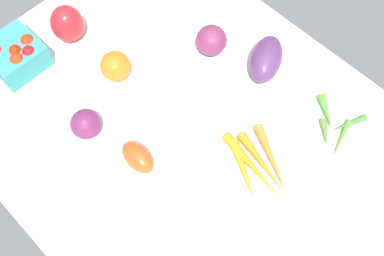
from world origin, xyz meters
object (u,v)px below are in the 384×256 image
at_px(red_onion_center, 86,124).
at_px(red_onion_near_basket, 211,40).
at_px(bell_pepper_red, 67,24).
at_px(eggplant, 265,58).
at_px(roma_tomato, 138,157).
at_px(heirloom_tomato_orange, 115,66).
at_px(carrot_bunch, 258,165).
at_px(okra_pile, 334,125).
at_px(berry_basket, 15,55).

bearing_deg(red_onion_center, red_onion_near_basket, -96.14).
bearing_deg(bell_pepper_red, eggplant, -145.79).
xyz_separation_m(roma_tomato, heirloom_tomato_orange, (0.20, -0.11, 0.01)).
relative_size(red_onion_near_basket, roma_tomato, 0.88).
xyz_separation_m(carrot_bunch, roma_tomato, (0.18, 0.17, 0.01)).
distance_m(carrot_bunch, red_onion_center, 0.37).
distance_m(carrot_bunch, heirloom_tomato_orange, 0.38).
relative_size(red_onion_center, okra_pile, 0.49).
bearing_deg(berry_basket, eggplant, -135.82).
height_order(bell_pepper_red, okra_pile, bell_pepper_red).
xyz_separation_m(berry_basket, heirloom_tomato_orange, (-0.18, -0.14, -0.00)).
distance_m(red_onion_near_basket, eggplant, 0.13).
xyz_separation_m(red_onion_near_basket, roma_tomato, (-0.09, 0.31, -0.01)).
bearing_deg(okra_pile, red_onion_center, 46.30).
distance_m(carrot_bunch, bell_pepper_red, 0.54).
distance_m(carrot_bunch, eggplant, 0.25).
height_order(carrot_bunch, okra_pile, carrot_bunch).
distance_m(red_onion_near_basket, okra_pile, 0.33).
distance_m(berry_basket, red_onion_center, 0.25).
relative_size(eggplant, okra_pile, 0.94).
distance_m(berry_basket, okra_pile, 0.72).
bearing_deg(heirloom_tomato_orange, red_onion_center, 115.33).
bearing_deg(berry_basket, carrot_bunch, -160.65).
relative_size(carrot_bunch, heirloom_tomato_orange, 2.55).
distance_m(eggplant, heirloom_tomato_orange, 0.33).
height_order(carrot_bunch, red_onion_near_basket, red_onion_near_basket).
distance_m(red_onion_center, okra_pile, 0.53).
bearing_deg(eggplant, red_onion_near_basket, -94.77).
bearing_deg(eggplant, okra_pile, 59.91).
distance_m(carrot_bunch, red_onion_near_basket, 0.31).
distance_m(bell_pepper_red, heirloom_tomato_orange, 0.16).
distance_m(eggplant, roma_tomato, 0.36).
distance_m(bell_pepper_red, okra_pile, 0.64).
bearing_deg(carrot_bunch, berry_basket, 19.35).
distance_m(red_onion_center, roma_tomato, 0.13).
height_order(red_onion_center, okra_pile, red_onion_center).
distance_m(red_onion_near_basket, berry_basket, 0.44).
xyz_separation_m(okra_pile, heirloom_tomato_orange, (0.43, 0.24, 0.03)).
bearing_deg(eggplant, red_onion_center, -49.47).
xyz_separation_m(red_onion_near_basket, okra_pile, (-0.33, -0.04, -0.03)).
bearing_deg(roma_tomato, okra_pile, -122.29).
distance_m(okra_pile, heirloom_tomato_orange, 0.49).
relative_size(carrot_bunch, eggplant, 1.43).
relative_size(bell_pepper_red, heirloom_tomato_orange, 1.36).
height_order(okra_pile, heirloom_tomato_orange, heirloom_tomato_orange).
xyz_separation_m(eggplant, bell_pepper_red, (0.38, 0.26, 0.01)).
bearing_deg(okra_pile, heirloom_tomato_orange, 29.48).
bearing_deg(eggplant, berry_basket, -73.67).
bearing_deg(red_onion_center, berry_basket, 0.29).
distance_m(carrot_bunch, okra_pile, 0.19).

